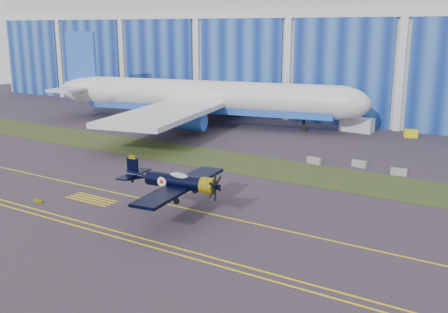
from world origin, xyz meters
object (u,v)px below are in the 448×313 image
Objects in this scene: jetliner at (206,61)px; shipping_container at (357,125)px; warbird at (175,181)px; tug at (411,133)px.

shipping_container is (26.97, 8.30, -10.73)m from jetliner.
jetliner is (-25.80, 43.53, 8.33)m from warbird.
jetliner is at bearing 113.28° from warbird.
shipping_container is 9.40m from tug.
shipping_container is at bearing 81.33° from warbird.
warbird reaches higher than tug.
tug is (9.38, 0.22, -0.62)m from shipping_container.
warbird is 51.90m from shipping_container.
jetliner reaches higher than tug.
shipping_container is at bearing 5.20° from jetliner.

